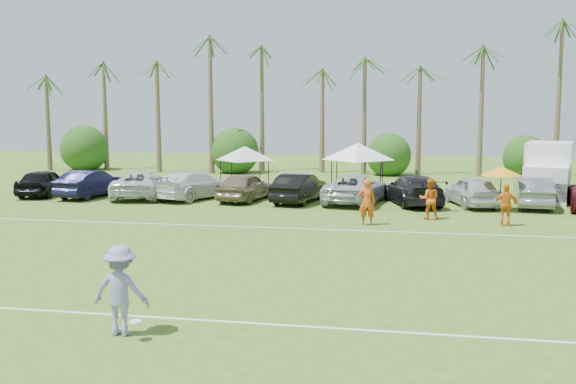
# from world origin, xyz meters

# --- Properties ---
(ground) EXTENTS (120.00, 120.00, 0.00)m
(ground) POSITION_xyz_m (0.00, 0.00, 0.00)
(ground) COLOR #45661E
(ground) RESTS_ON ground
(field_lines) EXTENTS (80.00, 12.10, 0.01)m
(field_lines) POSITION_xyz_m (0.00, 8.00, 0.01)
(field_lines) COLOR white
(field_lines) RESTS_ON ground
(palm_tree_0) EXTENTS (2.40, 2.40, 8.90)m
(palm_tree_0) POSITION_xyz_m (-22.00, 38.00, 7.48)
(palm_tree_0) COLOR brown
(palm_tree_0) RESTS_ON ground
(palm_tree_1) EXTENTS (2.40, 2.40, 9.90)m
(palm_tree_1) POSITION_xyz_m (-17.00, 38.00, 8.35)
(palm_tree_1) COLOR brown
(palm_tree_1) RESTS_ON ground
(palm_tree_2) EXTENTS (2.40, 2.40, 10.90)m
(palm_tree_2) POSITION_xyz_m (-12.00, 38.00, 9.21)
(palm_tree_2) COLOR brown
(palm_tree_2) RESTS_ON ground
(palm_tree_3) EXTENTS (2.40, 2.40, 11.90)m
(palm_tree_3) POSITION_xyz_m (-8.00, 38.00, 10.06)
(palm_tree_3) COLOR brown
(palm_tree_3) RESTS_ON ground
(palm_tree_4) EXTENTS (2.40, 2.40, 8.90)m
(palm_tree_4) POSITION_xyz_m (-4.00, 38.00, 7.48)
(palm_tree_4) COLOR brown
(palm_tree_4) RESTS_ON ground
(palm_tree_5) EXTENTS (2.40, 2.40, 9.90)m
(palm_tree_5) POSITION_xyz_m (0.00, 38.00, 8.35)
(palm_tree_5) COLOR brown
(palm_tree_5) RESTS_ON ground
(palm_tree_6) EXTENTS (2.40, 2.40, 10.90)m
(palm_tree_6) POSITION_xyz_m (4.00, 38.00, 9.21)
(palm_tree_6) COLOR brown
(palm_tree_6) RESTS_ON ground
(palm_tree_7) EXTENTS (2.40, 2.40, 11.90)m
(palm_tree_7) POSITION_xyz_m (8.00, 38.00, 10.06)
(palm_tree_7) COLOR brown
(palm_tree_7) RESTS_ON ground
(palm_tree_8) EXTENTS (2.40, 2.40, 8.90)m
(palm_tree_8) POSITION_xyz_m (13.00, 38.00, 7.48)
(palm_tree_8) COLOR brown
(palm_tree_8) RESTS_ON ground
(palm_tree_9) EXTENTS (2.40, 2.40, 9.90)m
(palm_tree_9) POSITION_xyz_m (18.00, 38.00, 8.35)
(palm_tree_9) COLOR brown
(palm_tree_9) RESTS_ON ground
(bush_tree_0) EXTENTS (4.00, 4.00, 4.00)m
(bush_tree_0) POSITION_xyz_m (-19.00, 39.00, 1.80)
(bush_tree_0) COLOR brown
(bush_tree_0) RESTS_ON ground
(bush_tree_1) EXTENTS (4.00, 4.00, 4.00)m
(bush_tree_1) POSITION_xyz_m (-6.00, 39.00, 1.80)
(bush_tree_1) COLOR brown
(bush_tree_1) RESTS_ON ground
(bush_tree_2) EXTENTS (4.00, 4.00, 4.00)m
(bush_tree_2) POSITION_xyz_m (6.00, 39.00, 1.80)
(bush_tree_2) COLOR brown
(bush_tree_2) RESTS_ON ground
(bush_tree_3) EXTENTS (4.00, 4.00, 4.00)m
(bush_tree_3) POSITION_xyz_m (16.00, 39.00, 1.80)
(bush_tree_3) COLOR brown
(bush_tree_3) RESTS_ON ground
(sideline_player_a) EXTENTS (0.73, 0.49, 1.97)m
(sideline_player_a) POSITION_xyz_m (5.71, 15.41, 0.99)
(sideline_player_a) COLOR #CC5116
(sideline_player_a) RESTS_ON ground
(sideline_player_b) EXTENTS (0.92, 0.73, 1.84)m
(sideline_player_b) POSITION_xyz_m (8.38, 17.45, 0.92)
(sideline_player_b) COLOR orange
(sideline_player_b) RESTS_ON ground
(sideline_player_c) EXTENTS (1.08, 0.53, 1.79)m
(sideline_player_c) POSITION_xyz_m (11.52, 16.26, 0.90)
(sideline_player_c) COLOR orange
(sideline_player_c) RESTS_ON ground
(box_truck) EXTENTS (3.66, 6.40, 3.11)m
(box_truck) POSITION_xyz_m (15.05, 25.64, 1.66)
(box_truck) COLOR white
(box_truck) RESTS_ON ground
(canopy_tent_left) EXTENTS (3.85, 3.85, 3.12)m
(canopy_tent_left) POSITION_xyz_m (-2.64, 27.23, 2.67)
(canopy_tent_left) COLOR black
(canopy_tent_left) RESTS_ON ground
(canopy_tent_right) EXTENTS (4.30, 4.30, 3.49)m
(canopy_tent_right) POSITION_xyz_m (4.51, 26.08, 2.99)
(canopy_tent_right) COLOR black
(canopy_tent_right) RESTS_ON ground
(market_umbrella) EXTENTS (1.96, 1.96, 2.19)m
(market_umbrella) POSITION_xyz_m (11.86, 20.47, 1.96)
(market_umbrella) COLOR black
(market_umbrella) RESTS_ON ground
(frisbee_player) EXTENTS (1.30, 0.83, 1.97)m
(frisbee_player) POSITION_xyz_m (1.32, 0.78, 0.98)
(frisbee_player) COLOR #8887BF
(frisbee_player) RESTS_ON ground
(parked_car_0) EXTENTS (2.43, 4.74, 1.54)m
(parked_car_0) POSITION_xyz_m (-13.20, 21.73, 0.77)
(parked_car_0) COLOR black
(parked_car_0) RESTS_ON ground
(parked_car_1) EXTENTS (2.30, 4.87, 1.54)m
(parked_car_1) POSITION_xyz_m (-10.22, 21.62, 0.77)
(parked_car_1) COLOR black
(parked_car_1) RESTS_ON ground
(parked_car_2) EXTENTS (3.42, 5.89, 1.54)m
(parked_car_2) POSITION_xyz_m (-7.23, 21.96, 0.77)
(parked_car_2) COLOR silver
(parked_car_2) RESTS_ON ground
(parked_car_3) EXTENTS (3.95, 5.74, 1.54)m
(parked_car_3) POSITION_xyz_m (-4.24, 22.02, 0.77)
(parked_car_3) COLOR white
(parked_car_3) RESTS_ON ground
(parked_car_4) EXTENTS (2.59, 4.78, 1.54)m
(parked_car_4) POSITION_xyz_m (-1.26, 21.79, 0.77)
(parked_car_4) COLOR #7B6B54
(parked_car_4) RESTS_ON ground
(parked_car_5) EXTENTS (2.46, 4.91, 1.54)m
(parked_car_5) POSITION_xyz_m (1.73, 21.68, 0.77)
(parked_car_5) COLOR black
(parked_car_5) RESTS_ON ground
(parked_car_6) EXTENTS (3.39, 5.89, 1.54)m
(parked_car_6) POSITION_xyz_m (4.71, 21.93, 0.77)
(parked_car_6) COLOR #B2B8C2
(parked_car_6) RESTS_ON ground
(parked_car_7) EXTENTS (3.56, 5.71, 1.54)m
(parked_car_7) POSITION_xyz_m (7.70, 21.97, 0.77)
(parked_car_7) COLOR black
(parked_car_7) RESTS_ON ground
(parked_car_8) EXTENTS (2.87, 4.84, 1.54)m
(parked_car_8) POSITION_xyz_m (10.69, 21.95, 0.77)
(parked_car_8) COLOR silver
(parked_car_8) RESTS_ON ground
(parked_car_9) EXTENTS (2.04, 4.81, 1.54)m
(parked_car_9) POSITION_xyz_m (13.67, 22.12, 0.77)
(parked_car_9) COLOR slate
(parked_car_9) RESTS_ON ground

